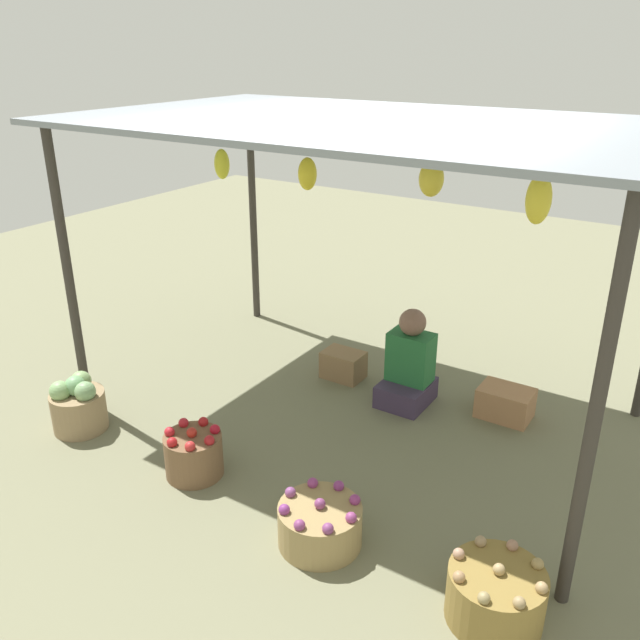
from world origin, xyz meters
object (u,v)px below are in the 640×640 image
object	(u,v)px
wooden_crate_stacked_rear	(343,365)
basket_cabbages	(78,405)
wooden_crate_near_vendor	(505,403)
basket_purple_onions	(320,524)
vendor_person	(409,367)
basket_red_apples	(194,454)
basket_potatoes	(496,595)

from	to	relation	value
wooden_crate_stacked_rear	basket_cabbages	bearing A→B (deg)	-124.92
wooden_crate_near_vendor	wooden_crate_stacked_rear	xyz separation A→B (m)	(-1.36, -0.12, 0.00)
wooden_crate_near_vendor	wooden_crate_stacked_rear	size ratio (longest dim) A/B	1.16
basket_purple_onions	vendor_person	bearing A→B (deg)	99.62
vendor_person	basket_cabbages	bearing A→B (deg)	-137.86
vendor_person	basket_cabbages	world-z (taller)	vendor_person
basket_red_apples	basket_potatoes	world-z (taller)	basket_red_apples
basket_potatoes	basket_red_apples	bearing A→B (deg)	177.63
basket_cabbages	wooden_crate_near_vendor	size ratio (longest dim) A/B	1.08
basket_red_apples	basket_potatoes	bearing A→B (deg)	-2.37
basket_red_apples	basket_purple_onions	xyz separation A→B (m)	(1.06, -0.10, -0.03)
wooden_crate_near_vendor	wooden_crate_stacked_rear	distance (m)	1.37
basket_cabbages	basket_potatoes	size ratio (longest dim) A/B	0.89
basket_cabbages	basket_red_apples	world-z (taller)	basket_cabbages
basket_purple_onions	wooden_crate_stacked_rear	world-z (taller)	basket_purple_onions
basket_red_apples	basket_potatoes	xyz separation A→B (m)	(2.07, -0.09, -0.01)
wooden_crate_near_vendor	wooden_crate_stacked_rear	world-z (taller)	wooden_crate_stacked_rear
basket_cabbages	basket_purple_onions	xyz separation A→B (m)	(2.15, -0.06, -0.06)
basket_potatoes	basket_purple_onions	bearing A→B (deg)	-179.04
vendor_person	basket_red_apples	distance (m)	1.81
vendor_person	basket_potatoes	world-z (taller)	vendor_person
basket_red_apples	basket_potatoes	distance (m)	2.08
vendor_person	wooden_crate_near_vendor	size ratio (longest dim) A/B	1.97
basket_purple_onions	wooden_crate_stacked_rear	distance (m)	2.03
vendor_person	basket_potatoes	bearing A→B (deg)	-52.67
basket_potatoes	wooden_crate_near_vendor	distance (m)	2.00
basket_purple_onions	wooden_crate_near_vendor	xyz separation A→B (m)	(0.43, 1.93, -0.01)
basket_red_apples	wooden_crate_stacked_rear	size ratio (longest dim) A/B	1.12
basket_cabbages	basket_red_apples	distance (m)	1.10
basket_red_apples	wooden_crate_near_vendor	world-z (taller)	basket_red_apples
vendor_person	wooden_crate_stacked_rear	world-z (taller)	vendor_person
wooden_crate_near_vendor	basket_potatoes	bearing A→B (deg)	-72.94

